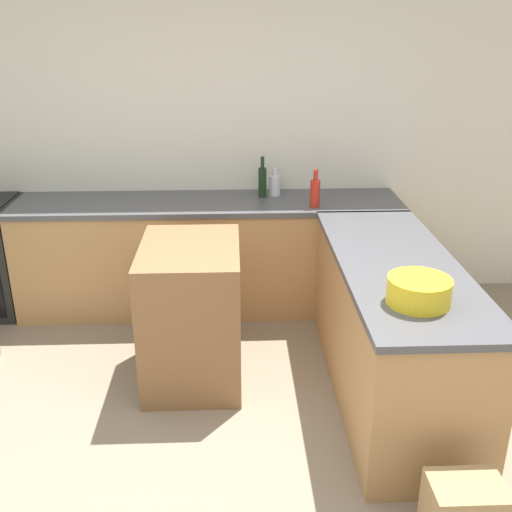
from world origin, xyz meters
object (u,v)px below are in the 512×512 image
Objects in this scene: mixing_bowl at (419,291)px; island_table at (192,313)px; wine_bottle_dark at (262,181)px; vinegar_bottle_clear at (275,185)px; hot_sauce_bottle at (315,192)px.

island_table is at bearing 146.46° from mixing_bowl.
wine_bottle_dark reaches higher than vinegar_bottle_clear.
island_table is at bearing -117.51° from vinegar_bottle_clear.
hot_sauce_bottle is at bearing 43.69° from island_table.
mixing_bowl is at bearing -73.45° from vinegar_bottle_clear.
mixing_bowl is 2.03m from vinegar_bottle_clear.
vinegar_bottle_clear is (-0.28, 0.32, -0.03)m from hot_sauce_bottle.
island_table is 1.35m from wine_bottle_dark.
mixing_bowl is 0.99× the size of wine_bottle_dark.
vinegar_bottle_clear reaches higher than mixing_bowl.
wine_bottle_dark reaches higher than mixing_bowl.
island_table is at bearing -114.21° from wine_bottle_dark.
wine_bottle_dark is at bearing -158.92° from vinegar_bottle_clear.
wine_bottle_dark is 1.47× the size of vinegar_bottle_clear.
hot_sauce_bottle is 1.29× the size of vinegar_bottle_clear.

